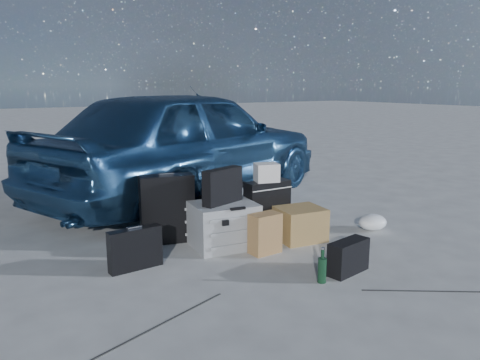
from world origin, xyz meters
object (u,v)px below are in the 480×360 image
(suitcase_right, at_px, (267,208))
(duffel_bag, at_px, (228,207))
(car, at_px, (188,143))
(green_bottle, at_px, (322,266))
(briefcase, at_px, (135,249))
(suitcase_left, at_px, (167,209))
(pelican_case, at_px, (224,225))
(cardboard_box, at_px, (300,224))

(suitcase_right, distance_m, duffel_bag, 0.66)
(car, xyz_separation_m, suitcase_right, (-0.06, -1.83, -0.46))
(duffel_bag, bearing_deg, car, 84.16)
(green_bottle, bearing_deg, car, 82.60)
(car, bearing_deg, briefcase, 122.13)
(duffel_bag, bearing_deg, suitcase_left, -161.32)
(pelican_case, bearing_deg, suitcase_right, 14.09)
(suitcase_left, bearing_deg, green_bottle, -54.75)
(suitcase_left, relative_size, duffel_bag, 1.08)
(suitcase_left, height_order, duffel_bag, suitcase_left)
(cardboard_box, bearing_deg, green_bottle, -120.51)
(pelican_case, distance_m, green_bottle, 1.13)
(pelican_case, height_order, briefcase, pelican_case)
(pelican_case, relative_size, green_bottle, 2.15)
(car, distance_m, pelican_case, 2.05)
(suitcase_left, bearing_deg, pelican_case, -32.64)
(duffel_bag, relative_size, cardboard_box, 1.42)
(duffel_bag, xyz_separation_m, cardboard_box, (0.24, -0.94, 0.01))
(car, bearing_deg, suitcase_right, 157.40)
(suitcase_right, relative_size, duffel_bag, 0.91)
(pelican_case, relative_size, suitcase_right, 1.03)
(suitcase_left, height_order, cardboard_box, suitcase_left)
(car, relative_size, green_bottle, 16.25)
(briefcase, distance_m, cardboard_box, 1.61)
(car, height_order, suitcase_left, car)
(car, relative_size, duffel_bag, 7.10)
(suitcase_left, height_order, suitcase_right, suitcase_left)
(car, relative_size, pelican_case, 7.56)
(suitcase_left, distance_m, green_bottle, 1.63)
(cardboard_box, bearing_deg, pelican_case, 161.38)
(suitcase_right, distance_m, green_bottle, 1.21)
(car, height_order, suitcase_right, car)
(briefcase, distance_m, green_bottle, 1.50)
(briefcase, relative_size, suitcase_right, 0.80)
(cardboard_box, distance_m, green_bottle, 1.00)
(briefcase, xyz_separation_m, green_bottle, (1.10, -1.03, -0.04))
(suitcase_right, bearing_deg, green_bottle, -104.36)
(suitcase_left, bearing_deg, cardboard_box, -16.53)
(car, xyz_separation_m, suitcase_left, (-0.98, -1.48, -0.41))
(cardboard_box, bearing_deg, briefcase, 174.20)
(briefcase, bearing_deg, car, 49.97)
(suitcase_left, distance_m, cardboard_box, 1.29)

